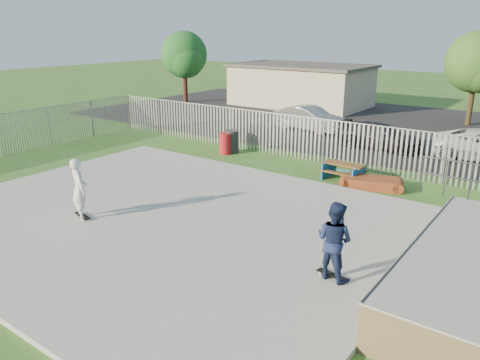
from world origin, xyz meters
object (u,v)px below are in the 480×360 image
Objects in this scene: trash_bin_red at (225,143)px; trash_bin_grey at (232,142)px; tree_left at (184,55)px; skater_navy at (334,241)px; picnic_table at (344,171)px; funbox at (371,183)px; car_silver at (309,119)px; car_dark at (380,136)px; skater_white at (79,189)px; tree_mid at (477,62)px.

trash_bin_grey reaches higher than trash_bin_red.
trash_bin_red is 17.44m from tree_left.
skater_navy is (9.56, -8.11, 0.60)m from trash_bin_red.
picnic_table is 0.75× the size of funbox.
tree_left is at bearing 78.89° from car_silver.
trash_bin_red is 12.55m from skater_navy.
trash_bin_grey is at bearing 132.95° from car_dark.
skater_white is (14.49, -20.59, -2.71)m from tree_left.
tree_mid reaches higher than trash_bin_red.
skater_navy and skater_white have the same top height.
picnic_table is 0.37× the size of car_silver.
car_silver reaches higher than trash_bin_red.
tree_mid reaches higher than car_silver.
tree_mid is (20.94, 3.44, 0.07)m from tree_left.
trash_bin_red is 0.23× the size of car_silver.
picnic_table is at bearing -137.79° from car_silver.
skater_white is (-6.11, -8.59, 0.91)m from funbox.
skater_navy is (8.83, -15.28, 0.37)m from car_silver.
car_dark is 15.35m from skater_white.
tree_mid reaches higher than trash_bin_grey.
car_dark is 0.76× the size of tree_left.
skater_navy is (3.18, -7.70, 0.77)m from picnic_table.
funbox is 0.39× the size of tree_left.
trash_bin_red is (-7.68, 0.76, 0.31)m from funbox.
skater_navy is at bearing -65.04° from picnic_table.
picnic_table is at bearing -96.19° from tree_mid.
skater_navy is (1.88, -7.35, 0.91)m from funbox.
funbox is 0.50× the size of car_silver.
funbox is at bearing -67.14° from skater_navy.
trash_bin_red is 0.92× the size of trash_bin_grey.
funbox is at bearing -8.41° from trash_bin_grey.
car_silver is at bearing -134.14° from tree_mid.
trash_bin_red reaches higher than picnic_table.
car_dark is (-0.67, 5.83, 0.31)m from picnic_table.
funbox is 1.98× the size of trash_bin_grey.
trash_bin_grey is (-6.24, 0.76, 0.21)m from picnic_table.
tree_mid is (8.02, 14.68, 3.38)m from trash_bin_red.
tree_mid is at bearing 9.33° from tree_left.
picnic_table is 6.29m from trash_bin_grey.
picnic_table is 0.85× the size of skater_navy.
tree_mid reaches higher than tree_left.
car_silver is at bearing 84.20° from trash_bin_red.
skater_white reaches higher than funbox.
car_dark is 2.25× the size of skater_white.
tree_left is 25.32m from skater_white.
tree_left reaches higher than car_silver.
trash_bin_grey is (0.14, 0.36, 0.04)m from trash_bin_red.
car_silver is at bearing -51.48° from skater_navy.
tree_mid reaches higher than skater_navy.
trash_bin_red is 0.18× the size of tree_left.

